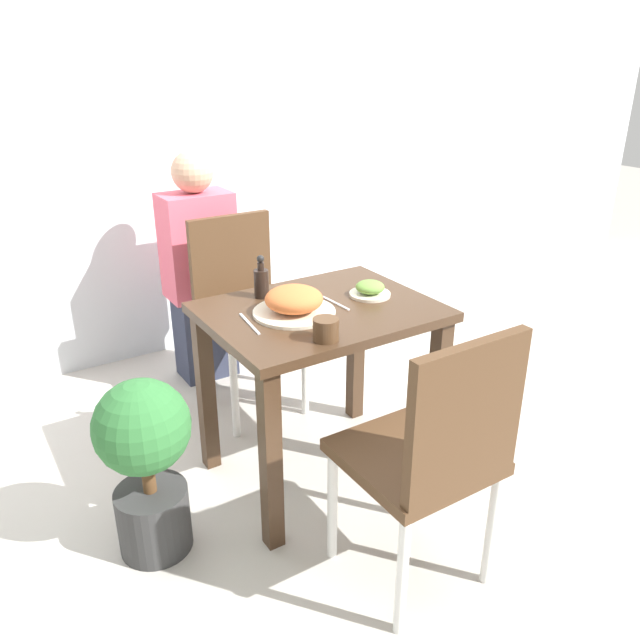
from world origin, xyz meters
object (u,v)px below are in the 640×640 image
(chair_near, at_px, (433,450))
(side_plate, at_px, (371,290))
(drink_cup, at_px, (326,329))
(sauce_bottle, at_px, (261,281))
(food_plate, at_px, (294,302))
(chair_far, at_px, (242,303))
(potted_plant_left, at_px, (146,457))
(person_figure, at_px, (200,270))

(chair_near, bearing_deg, side_plate, -111.69)
(drink_cup, bearing_deg, chair_near, -78.39)
(sauce_bottle, bearing_deg, food_plate, -84.51)
(chair_near, relative_size, side_plate, 5.67)
(chair_near, bearing_deg, chair_far, -91.69)
(chair_far, bearing_deg, side_plate, -70.86)
(drink_cup, bearing_deg, potted_plant_left, 162.48)
(chair_far, relative_size, sauce_bottle, 5.42)
(drink_cup, xyz_separation_m, person_figure, (0.08, 1.28, -0.18))
(food_plate, xyz_separation_m, sauce_bottle, (-0.02, 0.21, 0.02))
(food_plate, bearing_deg, sauce_bottle, 95.49)
(sauce_bottle, bearing_deg, person_figure, 84.88)
(chair_near, height_order, potted_plant_left, chair_near)
(chair_near, xyz_separation_m, side_plate, (0.27, 0.69, 0.23))
(chair_near, distance_m, sauce_bottle, 0.94)
(chair_near, distance_m, drink_cup, 0.51)
(chair_far, distance_m, drink_cup, 0.95)
(person_figure, bearing_deg, side_plate, -74.65)
(side_plate, relative_size, person_figure, 0.14)
(drink_cup, distance_m, sauce_bottle, 0.46)
(drink_cup, height_order, person_figure, person_figure)
(drink_cup, bearing_deg, sauce_bottle, 89.48)
(person_figure, bearing_deg, sauce_bottle, -95.12)
(sauce_bottle, bearing_deg, side_plate, -30.98)
(chair_near, distance_m, food_plate, 0.73)
(chair_near, xyz_separation_m, person_figure, (-0.01, 1.72, 0.07))
(side_plate, distance_m, drink_cup, 0.44)
(chair_far, relative_size, potted_plant_left, 1.41)
(potted_plant_left, xyz_separation_m, person_figure, (0.66, 1.10, 0.21))
(chair_near, height_order, drink_cup, chair_near)
(side_plate, bearing_deg, potted_plant_left, -176.31)
(chair_far, height_order, potted_plant_left, chair_far)
(person_figure, bearing_deg, chair_near, -89.58)
(chair_near, xyz_separation_m, food_plate, (-0.07, 0.69, 0.25))
(chair_near, height_order, person_figure, person_figure)
(food_plate, relative_size, sauce_bottle, 1.79)
(side_plate, bearing_deg, person_figure, 105.35)
(potted_plant_left, height_order, person_figure, person_figure)
(chair_far, height_order, person_figure, person_figure)
(chair_near, relative_size, sauce_bottle, 5.42)
(chair_far, height_order, drink_cup, chair_far)
(drink_cup, bearing_deg, chair_far, 81.86)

